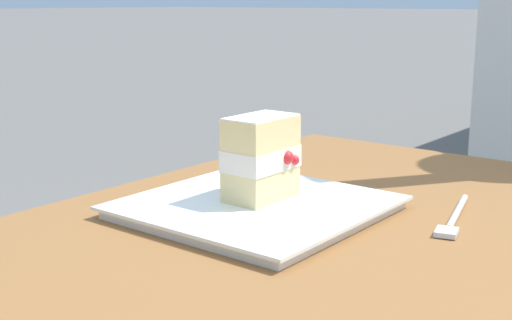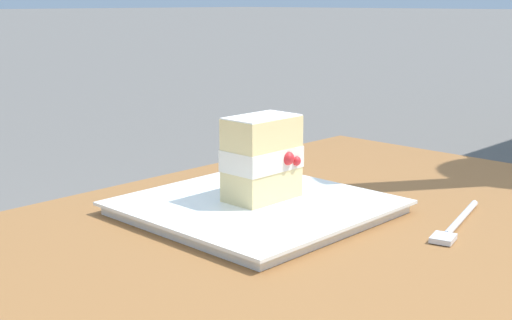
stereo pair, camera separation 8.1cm
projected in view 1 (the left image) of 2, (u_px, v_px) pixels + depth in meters
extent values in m
cube|color=white|center=(256.00, 209.00, 0.86)|extent=(0.27, 0.27, 0.01)
cube|color=white|center=(256.00, 203.00, 0.86)|extent=(0.28, 0.28, 0.00)
cube|color=#EAD18C|center=(261.00, 184.00, 0.87)|extent=(0.09, 0.06, 0.04)
cube|color=white|center=(261.00, 158.00, 0.86)|extent=(0.09, 0.06, 0.03)
sphere|color=red|center=(294.00, 160.00, 0.87)|extent=(0.01, 0.01, 0.01)
sphere|color=red|center=(287.00, 158.00, 0.85)|extent=(0.02, 0.02, 0.02)
sphere|color=red|center=(243.00, 153.00, 0.87)|extent=(0.01, 0.01, 0.01)
cube|color=#EAD18C|center=(261.00, 133.00, 0.85)|extent=(0.09, 0.06, 0.04)
cube|color=white|center=(261.00, 117.00, 0.85)|extent=(0.09, 0.05, 0.00)
cylinder|color=silver|center=(457.00, 212.00, 0.86)|extent=(0.14, 0.04, 0.01)
cube|color=silver|center=(446.00, 232.00, 0.78)|extent=(0.04, 0.03, 0.01)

